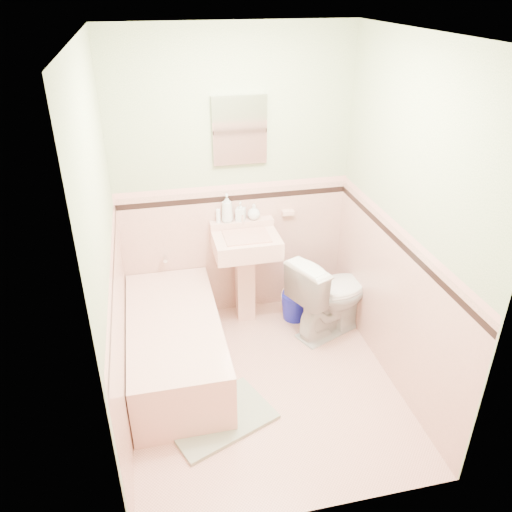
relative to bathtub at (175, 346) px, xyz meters
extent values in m
plane|color=#E9AC98|center=(0.63, -0.33, -0.23)|extent=(2.20, 2.20, 0.00)
plane|color=white|center=(0.63, -0.33, 2.27)|extent=(2.20, 2.20, 0.00)
plane|color=beige|center=(0.63, 0.77, 1.02)|extent=(2.50, 0.00, 2.50)
plane|color=beige|center=(0.63, -1.43, 1.02)|extent=(2.50, 0.00, 2.50)
plane|color=beige|center=(-0.37, -0.33, 1.02)|extent=(0.00, 2.50, 2.50)
plane|color=beige|center=(1.63, -0.33, 1.02)|extent=(0.00, 2.50, 2.50)
plane|color=beige|center=(0.63, 0.76, 0.38)|extent=(2.00, 0.00, 2.00)
plane|color=beige|center=(0.63, -1.42, 0.38)|extent=(2.00, 0.00, 2.00)
plane|color=beige|center=(-0.36, -0.33, 0.38)|extent=(0.00, 2.20, 2.20)
plane|color=beige|center=(1.62, -0.33, 0.38)|extent=(0.00, 2.20, 2.20)
plane|color=black|center=(0.63, 0.75, 0.90)|extent=(2.00, 0.00, 2.00)
plane|color=black|center=(0.63, -1.41, 0.90)|extent=(2.00, 0.00, 2.00)
plane|color=black|center=(-0.35, -0.33, 0.89)|extent=(0.00, 2.20, 2.20)
plane|color=black|center=(1.61, -0.33, 0.89)|extent=(0.00, 2.20, 2.20)
plane|color=#E9A495|center=(0.63, 0.75, 0.99)|extent=(2.00, 0.00, 2.00)
plane|color=#E9A495|center=(0.63, -1.41, 0.99)|extent=(2.00, 0.00, 2.00)
plane|color=#E9A495|center=(-0.35, -0.33, 1.00)|extent=(0.00, 2.20, 2.20)
plane|color=#E9A495|center=(1.61, -0.33, 1.00)|extent=(0.00, 2.20, 2.20)
cube|color=#E4AC9B|center=(0.00, 0.00, 0.00)|extent=(0.70, 1.50, 0.45)
cylinder|color=silver|center=(0.00, 0.72, 0.41)|extent=(0.04, 0.12, 0.04)
cylinder|color=silver|center=(0.68, 0.67, 0.72)|extent=(0.02, 0.02, 0.10)
cube|color=white|center=(0.68, 0.74, 1.47)|extent=(0.44, 0.04, 0.55)
cube|color=#E4AC9B|center=(1.10, 0.73, 0.72)|extent=(0.11, 0.06, 0.04)
imported|color=#B2B2B2|center=(0.56, 0.71, 0.83)|extent=(0.11, 0.11, 0.25)
imported|color=#B2B2B2|center=(0.67, 0.71, 0.79)|extent=(0.10, 0.10, 0.17)
imported|color=#B2B2B2|center=(0.79, 0.71, 0.77)|extent=(0.13, 0.13, 0.14)
cylinder|color=white|center=(0.48, 0.71, 0.76)|extent=(0.04, 0.04, 0.12)
imported|color=white|center=(1.36, 0.22, 0.15)|extent=(0.85, 0.69, 0.76)
cube|color=gray|center=(0.25, -0.61, -0.21)|extent=(0.85, 0.72, 0.03)
cube|color=#BF1E59|center=(0.19, -0.62, -0.17)|extent=(0.16, 0.09, 0.06)
camera|label=1|loc=(-0.08, -3.24, 2.53)|focal=35.84mm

